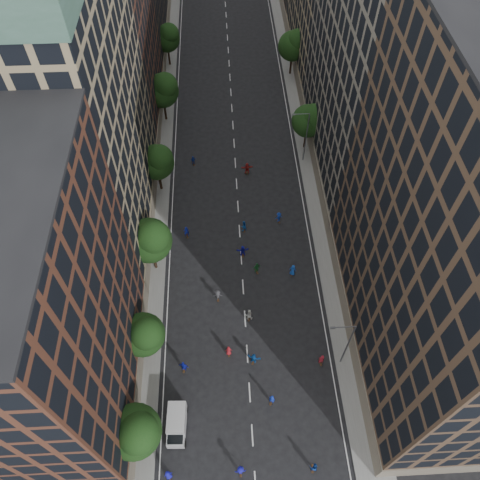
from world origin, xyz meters
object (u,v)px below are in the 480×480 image
Objects in this scene: streetlamp_far at (305,135)px; skater_1 at (272,399)px; streetlamp_near at (346,343)px; skater_0 at (168,475)px; skater_2 at (314,467)px; cargo_van at (177,424)px.

streetlamp_far reaches higher than skater_1.
streetlamp_near is 22.26m from skater_0.
streetlamp_near is at bearing -105.23° from skater_2.
cargo_van is 2.42× the size of skater_1.
streetlamp_far is 48.07m from skater_0.
streetlamp_far is at bearing 90.00° from streetlamp_near.
skater_2 is (-4.55, -11.00, -4.31)m from streetlamp_near.
cargo_van reaches higher than skater_1.
cargo_van is (-18.16, -39.29, -3.98)m from streetlamp_far.
skater_0 is at bearing -149.76° from streetlamp_near.
streetlamp_far is at bearing -134.92° from skater_0.
streetlamp_far is 38.26m from skater_1.
streetlamp_far is 2.10× the size of cargo_van.
skater_1 is (-8.08, -37.16, -4.28)m from streetlamp_far.
cargo_van is at bearing -160.90° from streetlamp_near.
streetlamp_far is at bearing -79.20° from skater_1.
skater_0 is 12.78m from skater_1.
cargo_van reaches higher than skater_2.
streetlamp_near is 10.04m from skater_1.
streetlamp_near and streetlamp_far have the same top height.
cargo_van is at bearing -114.81° from streetlamp_far.
skater_2 is (3.53, -6.84, -0.03)m from skater_1.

